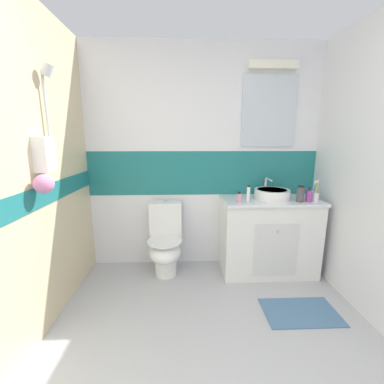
{
  "coord_description": "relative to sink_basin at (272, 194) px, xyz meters",
  "views": [
    {
      "loc": [
        -0.23,
        -0.4,
        1.48
      ],
      "look_at": [
        -0.15,
        1.83,
        1.0
      ],
      "focal_mm": 23.05,
      "sensor_mm": 36.0,
      "label": 1
    }
  ],
  "objects": [
    {
      "name": "ground_plane",
      "position": [
        -0.73,
        -0.97,
        -0.93
      ],
      "size": [
        3.2,
        3.48,
        0.04
      ],
      "primitive_type": "cube",
      "color": "#B2B2B7"
    },
    {
      "name": "wall_back_tiled",
      "position": [
        -0.72,
        0.28,
        0.36
      ],
      "size": [
        3.2,
        0.2,
        2.5
      ],
      "color": "white",
      "rests_on": "ground_plane"
    },
    {
      "name": "wall_left_shower_alcove",
      "position": [
        -2.08,
        -0.96,
        0.34
      ],
      "size": [
        0.26,
        3.48,
        2.5
      ],
      "color": "beige",
      "rests_on": "ground_plane"
    },
    {
      "name": "vanity_cabinet",
      "position": [
        -0.01,
        -0.01,
        -0.48
      ],
      "size": [
        1.04,
        0.51,
        0.85
      ],
      "color": "white",
      "rests_on": "ground_plane"
    },
    {
      "name": "sink_basin",
      "position": [
        0.0,
        0.0,
        0.0
      ],
      "size": [
        0.38,
        0.42,
        0.2
      ],
      "color": "white",
      "rests_on": "vanity_cabinet"
    },
    {
      "name": "toilet",
      "position": [
        -1.16,
        -0.01,
        -0.53
      ],
      "size": [
        0.37,
        0.5,
        0.81
      ],
      "color": "white",
      "rests_on": "ground_plane"
    },
    {
      "name": "toothbrush_cup",
      "position": [
        0.41,
        -0.14,
        -0.0
      ],
      "size": [
        0.07,
        0.07,
        0.23
      ],
      "color": "white",
      "rests_on": "vanity_cabinet"
    },
    {
      "name": "soap_dispenser",
      "position": [
        0.33,
        -0.15,
        0.01
      ],
      "size": [
        0.06,
        0.06,
        0.16
      ],
      "color": "#993F99",
      "rests_on": "vanity_cabinet"
    },
    {
      "name": "toothpaste_tube_upright",
      "position": [
        -0.29,
        -0.14,
        0.03
      ],
      "size": [
        0.03,
        0.03,
        0.18
      ],
      "color": "white",
      "rests_on": "vanity_cabinet"
    },
    {
      "name": "perfume_flask_small",
      "position": [
        -0.39,
        -0.15,
        -0.0
      ],
      "size": [
        0.04,
        0.03,
        0.11
      ],
      "color": "pink",
      "rests_on": "vanity_cabinet"
    },
    {
      "name": "mouthwash_bottle",
      "position": [
        0.24,
        -0.15,
        0.03
      ],
      "size": [
        0.08,
        0.08,
        0.18
      ],
      "color": "#4C4C51",
      "rests_on": "vanity_cabinet"
    },
    {
      "name": "bath_mat",
      "position": [
        0.06,
        -0.72,
        -0.9
      ],
      "size": [
        0.64,
        0.38,
        0.01
      ],
      "primitive_type": "cube",
      "color": "#4C7299",
      "rests_on": "ground_plane"
    }
  ]
}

